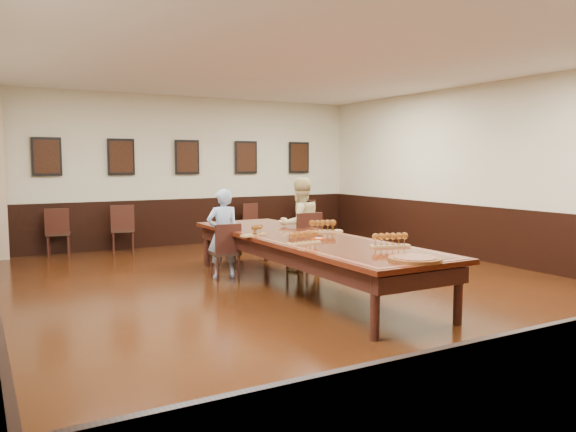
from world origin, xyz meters
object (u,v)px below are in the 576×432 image
spare_chair_a (58,232)px  person_man (223,234)px  person_woman (300,224)px  chair_man (225,251)px  spare_chair_c (245,222)px  conference_table (305,246)px  carved_platter (415,259)px  spare_chair_d (304,219)px  spare_chair_b (123,228)px  chair_woman (303,242)px

spare_chair_a → person_man: (1.96, -3.46, 0.23)m
person_woman → person_man: bearing=-1.9°
chair_man → spare_chair_c: size_ratio=1.00×
conference_table → carved_platter: 2.25m
spare_chair_c → spare_chair_a: bearing=-10.4°
spare_chair_a → chair_man: bearing=129.8°
chair_man → spare_chair_d: (3.51, 3.48, 0.02)m
person_man → conference_table: 1.47m
chair_man → spare_chair_c: spare_chair_c is taller
spare_chair_b → conference_table: size_ratio=0.19×
person_woman → spare_chair_a: bearing=-46.0°
spare_chair_a → person_man: size_ratio=0.67×
chair_woman → conference_table: (-0.63, -1.11, 0.12)m
chair_man → conference_table: bearing=127.0°
chair_woman → person_man: (-1.34, 0.17, 0.20)m
chair_man → spare_chair_a: spare_chair_a is taller
spare_chair_a → spare_chair_b: (1.18, -0.16, 0.01)m
chair_woman → spare_chair_a: size_ratio=1.06×
chair_woman → person_woman: person_woman is taller
spare_chair_c → carved_platter: bearing=68.2°
chair_woman → carved_platter: bearing=80.6°
chair_woman → conference_table: size_ratio=0.20×
person_man → conference_table: person_man is taller
spare_chair_d → person_woman: 4.08m
spare_chair_b → spare_chair_d: spare_chair_b is taller
person_woman → conference_table: 1.38m
spare_chair_d → conference_table: 5.44m
spare_chair_a → spare_chair_d: size_ratio=1.02×
chair_man → spare_chair_c: (2.04, 3.62, 0.00)m
spare_chair_a → spare_chair_d: bearing=-169.7°
spare_chair_b → spare_chair_d: size_ratio=1.05×
chair_man → person_woman: size_ratio=0.56×
spare_chair_c → conference_table: bearing=63.4°
spare_chair_d → carved_platter: 7.45m
chair_man → person_man: 0.28m
spare_chair_c → conference_table: spare_chair_c is taller
chair_woman → person_man: size_ratio=0.71×
spare_chair_c → conference_table: 4.99m
person_woman → carved_platter: person_woman is taller
chair_man → chair_woman: 1.35m
chair_woman → spare_chair_c: 3.76m
spare_chair_b → person_man: 3.40m
person_man → carved_platter: size_ratio=2.41×
spare_chair_d → spare_chair_c: bearing=-0.1°
conference_table → spare_chair_b: bearing=108.0°
spare_chair_b → chair_woman: bearing=132.8°
chair_woman → spare_chair_d: bearing=-120.2°
spare_chair_b → spare_chair_d: bearing=-167.4°
spare_chair_c → carved_platter: size_ratio=1.51×
spare_chair_c → chair_man: bearing=49.2°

